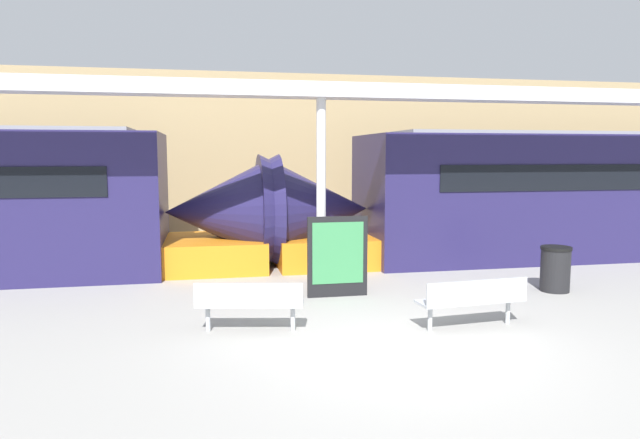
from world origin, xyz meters
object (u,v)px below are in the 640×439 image
trash_bin (555,269)px  support_column_near (321,196)px  bench_far (250,301)px  poster_board (338,256)px  bench_near (473,298)px  train_left (625,196)px

trash_bin → support_column_near: bearing=167.4°
trash_bin → support_column_near: 4.73m
bench_far → trash_bin: trash_bin is taller
trash_bin → poster_board: 4.24m
bench_near → trash_bin: size_ratio=1.96×
train_left → support_column_near: bearing=-163.3°
bench_near → bench_far: bearing=166.6°
bench_near → support_column_near: (-1.75, 2.90, 1.36)m
bench_near → bench_far: (-3.31, 0.48, -0.00)m
train_left → bench_far: (-10.42, -5.08, -1.05)m
bench_far → trash_bin: 6.14m
train_left → support_column_near: 9.25m
bench_far → trash_bin: size_ratio=1.88×
train_left → bench_near: (-7.10, -5.55, -1.05)m
train_left → poster_board: 9.27m
train_left → bench_far: bearing=-154.0°
trash_bin → support_column_near: (-4.40, 0.98, 1.40)m
bench_near → poster_board: poster_board is taller
bench_near → poster_board: (-1.55, 2.33, 0.28)m
poster_board → train_left: bearing=20.4°
bench_far → support_column_near: bearing=68.2°
poster_board → support_column_near: 1.24m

